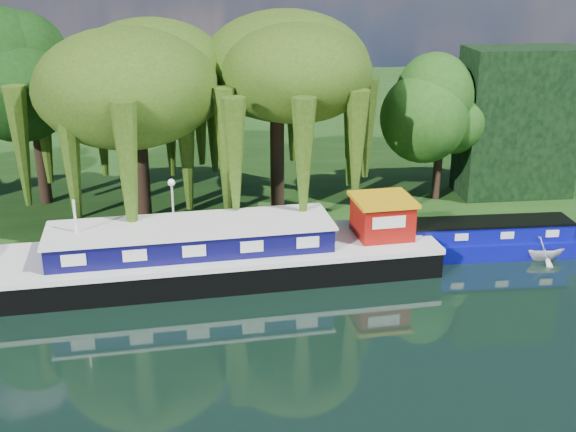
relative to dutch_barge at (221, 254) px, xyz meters
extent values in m
plane|color=black|center=(-2.64, -5.88, -0.99)|extent=(120.00, 120.00, 0.00)
cube|color=#14330E|center=(-2.64, 28.12, -0.77)|extent=(120.00, 52.00, 0.45)
cube|color=black|center=(-0.16, -0.01, -0.52)|extent=(19.13, 5.67, 1.26)
cube|color=silver|center=(-0.16, -0.01, 0.21)|extent=(19.24, 5.76, 0.23)
cube|color=#0C0A40|center=(-1.21, -0.10, 0.84)|extent=(11.89, 3.93, 1.00)
cube|color=silver|center=(-1.21, -0.10, 1.40)|extent=(12.12, 4.16, 0.13)
cube|color=maroon|center=(7.15, 0.57, 1.12)|extent=(2.48, 2.48, 1.57)
cube|color=#C38C0D|center=(7.15, 0.57, 1.99)|extent=(2.76, 2.76, 0.17)
cylinder|color=silver|center=(-5.80, -0.46, 1.60)|extent=(0.10, 0.10, 2.51)
cube|color=#090B86|center=(11.78, 0.93, -0.66)|extent=(12.09, 2.18, 0.90)
cube|color=#090B86|center=(11.78, 0.93, 0.17)|extent=(8.47, 1.63, 0.75)
cube|color=black|center=(11.78, 0.93, 0.60)|extent=(8.57, 1.73, 0.10)
cube|color=silver|center=(8.60, 0.20, 0.21)|extent=(0.60, 0.06, 0.32)
cube|color=silver|center=(10.71, 0.17, 0.21)|extent=(0.60, 0.06, 0.32)
cube|color=silver|center=(12.82, 0.14, 0.21)|extent=(0.60, 0.06, 0.32)
cube|color=silver|center=(14.93, 0.11, 0.21)|extent=(0.60, 0.06, 0.32)
imported|color=silver|center=(14.49, 0.09, -0.99)|extent=(2.60, 2.32, 1.24)
cylinder|color=black|center=(-3.62, 6.25, 2.23)|extent=(0.72, 0.72, 5.55)
ellipsoid|color=#27410E|center=(-3.62, 6.25, 6.24)|extent=(7.75, 7.75, 5.01)
cylinder|color=black|center=(3.08, 6.15, 2.22)|extent=(0.78, 0.78, 5.53)
ellipsoid|color=#27410E|center=(3.08, 6.15, 6.21)|extent=(7.55, 7.55, 4.88)
cylinder|color=black|center=(-9.08, 9.51, 3.02)|extent=(0.70, 0.70, 7.13)
ellipsoid|color=black|center=(-9.08, 9.51, 5.94)|extent=(5.71, 5.71, 5.71)
cylinder|color=black|center=(11.95, 7.70, 2.03)|extent=(0.44, 0.44, 5.15)
ellipsoid|color=#1A4110|center=(11.95, 7.70, 4.14)|extent=(4.12, 4.12, 4.12)
cube|color=black|center=(16.36, 8.12, 3.46)|extent=(6.00, 3.00, 8.00)
cylinder|color=silver|center=(-2.14, 4.62, 0.56)|extent=(0.10, 0.10, 2.20)
sphere|color=white|center=(-2.14, 4.62, 1.84)|extent=(0.36, 0.36, 0.36)
cylinder|color=silver|center=(-6.64, 2.52, -0.04)|extent=(0.16, 0.16, 1.00)
cylinder|color=silver|center=(0.36, 2.52, -0.04)|extent=(0.16, 0.16, 1.00)
cylinder|color=silver|center=(6.36, 2.52, -0.04)|extent=(0.16, 0.16, 1.00)
camera|label=1|loc=(-0.48, -28.49, 12.22)|focal=45.00mm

